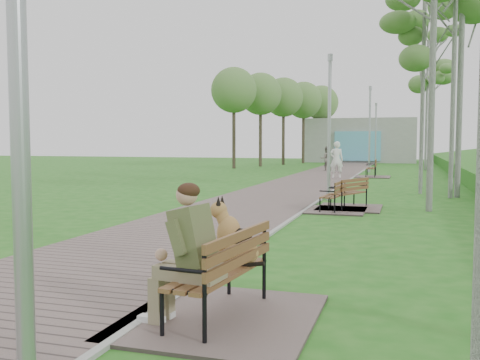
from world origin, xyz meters
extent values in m
cube|color=#715F5C|center=(-1.75, 21.50, 0.02)|extent=(3.50, 67.00, 0.04)
cube|color=#999993|center=(0.00, 21.50, 0.03)|extent=(0.10, 67.00, 0.05)
cube|color=#9E9E99|center=(-1.50, 51.00, 2.00)|extent=(10.00, 5.00, 4.00)
cube|color=#5EB3D2|center=(-1.50, 48.40, 1.50)|extent=(4.00, 0.20, 2.60)
cube|color=#715F5C|center=(0.75, 5.36, 0.02)|extent=(1.96, 2.18, 0.04)
cube|color=brown|center=(0.70, 5.36, 0.49)|extent=(0.67, 1.68, 0.04)
cube|color=brown|center=(0.96, 5.33, 0.78)|extent=(0.23, 1.63, 0.36)
cube|color=#715F5C|center=(0.76, 14.69, 0.02)|extent=(1.68, 1.87, 0.04)
cube|color=brown|center=(0.71, 14.69, 0.42)|extent=(0.54, 1.43, 0.04)
cube|color=brown|center=(0.93, 14.67, 0.67)|extent=(0.15, 1.40, 0.31)
cube|color=#715F5C|center=(1.11, 15.35, 0.02)|extent=(1.75, 1.94, 0.04)
cube|color=brown|center=(1.06, 15.35, 0.44)|extent=(1.00, 1.51, 0.04)
cube|color=brown|center=(1.27, 15.25, 0.70)|extent=(0.64, 1.34, 0.32)
cube|color=#715F5C|center=(0.89, 29.31, 0.02)|extent=(1.92, 2.13, 0.04)
cube|color=brown|center=(0.84, 29.31, 0.48)|extent=(0.52, 1.61, 0.04)
cube|color=brown|center=(1.09, 29.32, 0.77)|extent=(0.08, 1.60, 0.35)
cylinder|color=#A4A7AC|center=(0.27, 2.89, 2.50)|extent=(0.12, 0.12, 5.01)
cylinder|color=#A4A7AC|center=(0.24, 17.31, 0.14)|extent=(0.18, 0.18, 0.27)
cylinder|color=#A4A7AC|center=(0.24, 17.31, 2.25)|extent=(0.11, 0.11, 4.51)
cylinder|color=#A4A7AC|center=(0.24, 17.31, 4.56)|extent=(0.16, 0.16, 0.23)
cylinder|color=#A4A7AC|center=(0.44, 34.01, 0.15)|extent=(0.20, 0.20, 0.31)
cylinder|color=#A4A7AC|center=(0.44, 34.01, 2.56)|extent=(0.12, 0.12, 5.12)
cylinder|color=#A4A7AC|center=(0.44, 34.01, 5.17)|extent=(0.18, 0.18, 0.26)
cylinder|color=#A4A7AC|center=(0.32, 43.40, 0.14)|extent=(0.19, 0.19, 0.29)
cylinder|color=#A4A7AC|center=(0.32, 43.40, 2.38)|extent=(0.11, 0.11, 4.75)
cylinder|color=#A4A7AC|center=(0.32, 43.40, 4.80)|extent=(0.17, 0.17, 0.24)
imported|color=white|center=(-0.80, 27.77, 0.95)|extent=(0.77, 0.57, 1.91)
imported|color=gray|center=(-2.27, 34.50, 0.79)|extent=(0.91, 0.80, 1.58)
cylinder|color=silver|center=(3.23, 15.38, 4.53)|extent=(0.18, 0.18, 9.06)
cylinder|color=silver|center=(4.29, 19.45, 4.80)|extent=(0.20, 0.20, 9.60)
cylinder|color=silver|center=(3.13, 20.49, 3.24)|extent=(0.16, 0.16, 6.48)
ellipsoid|color=#5D8841|center=(3.13, 20.49, 5.31)|extent=(2.34, 2.34, 2.85)
cylinder|color=silver|center=(4.05, 19.17, 5.13)|extent=(0.19, 0.19, 10.26)
cylinder|color=silver|center=(3.20, 23.18, 4.32)|extent=(0.16, 0.16, 8.65)
ellipsoid|color=#5D8841|center=(3.20, 23.18, 7.09)|extent=(2.32, 2.32, 3.80)
cylinder|color=silver|center=(3.96, 31.12, 4.62)|extent=(0.18, 0.18, 9.23)
ellipsoid|color=#5D8841|center=(3.96, 31.12, 7.57)|extent=(2.54, 2.54, 4.06)
cylinder|color=silver|center=(3.85, 37.52, 4.25)|extent=(0.17, 0.17, 8.51)
ellipsoid|color=#5D8841|center=(3.85, 37.52, 6.97)|extent=(2.47, 2.47, 3.74)
camera|label=1|loc=(2.59, 0.08, 1.89)|focal=40.00mm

